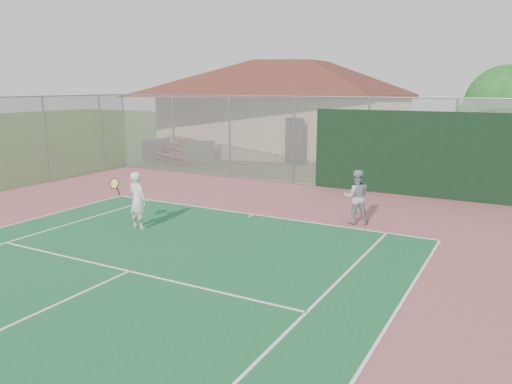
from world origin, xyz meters
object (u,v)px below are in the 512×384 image
clubhouse (292,97)px  player_white_front (137,201)px  tree (508,108)px  bleachers (177,150)px  player_grey_back (356,197)px

clubhouse → player_white_front: 17.79m
tree → player_white_front: 13.34m
player_white_front → tree: bearing=-124.4°
clubhouse → bleachers: 7.90m
clubhouse → player_white_front: (3.31, -17.31, -2.42)m
bleachers → tree: 15.73m
clubhouse → player_white_front: bearing=-92.5°
clubhouse → player_white_front: size_ratio=10.39×
clubhouse → tree: 13.92m
bleachers → player_white_front: size_ratio=2.24×
clubhouse → player_grey_back: clubhouse is taller
clubhouse → player_grey_back: bearing=-72.0°
clubhouse → bleachers: bearing=-132.8°
bleachers → clubhouse: bearing=84.1°
clubhouse → player_white_front: clubhouse is taller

